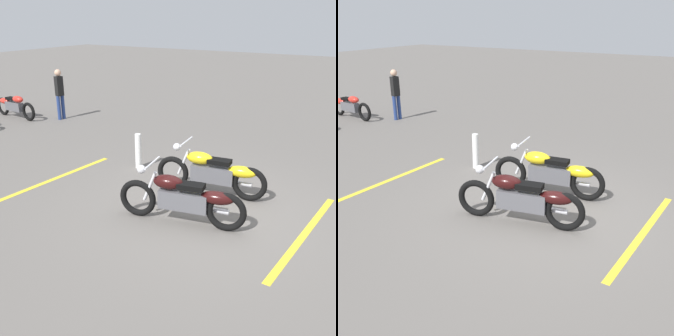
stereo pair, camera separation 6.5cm
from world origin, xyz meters
The scene contains 8 objects.
ground_plane centered at (0.00, 0.00, 0.00)m, with size 60.00×60.00×0.00m, color #66605B.
motorcycle_bright_foreground centered at (0.29, -0.67, 0.46)m, with size 2.22×0.67×1.04m.
motorcycle_dark_foreground centered at (0.19, 0.65, 0.46)m, with size 2.21×0.74×1.04m.
motorcycle_row_far_left centered at (8.75, -2.86, 0.42)m, with size 2.04×0.34×0.77m.
bystander_near_row centered at (7.23, -3.53, 0.92)m, with size 0.22×0.27×1.64m.
bollard_post centered at (2.38, -1.12, 0.40)m, with size 0.14×0.14×0.81m, color white.
parking_stripe_near centered at (-1.67, -0.04, 0.00)m, with size 3.20×0.12×0.01m, color yellow.
parking_stripe_mid centered at (3.53, 0.38, 0.00)m, with size 3.20×0.12×0.01m, color yellow.
Camera 1 is at (-2.79, 6.03, 3.35)m, focal length 43.56 mm.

